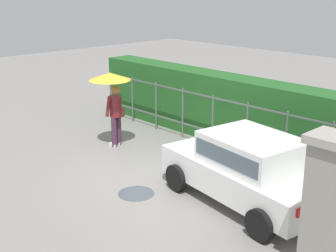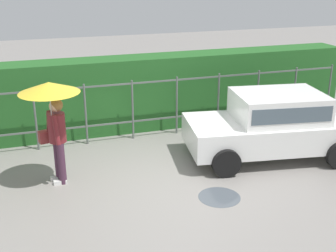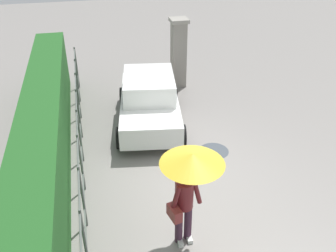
# 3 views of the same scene
# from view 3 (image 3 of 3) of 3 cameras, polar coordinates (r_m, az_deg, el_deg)

# --- Properties ---
(ground_plane) EXTENTS (40.00, 40.00, 0.00)m
(ground_plane) POSITION_cam_3_polar(r_m,az_deg,el_deg) (9.28, 2.71, -6.57)
(ground_plane) COLOR gray
(car) EXTENTS (3.92, 2.31, 1.48)m
(car) POSITION_cam_3_polar(r_m,az_deg,el_deg) (10.83, -2.91, 4.31)
(car) COLOR white
(car) RESTS_ON ground
(pedestrian) EXTENTS (1.13, 1.13, 2.08)m
(pedestrian) POSITION_cam_3_polar(r_m,az_deg,el_deg) (6.47, 3.23, -7.70)
(pedestrian) COLOR #47283D
(pedestrian) RESTS_ON ground
(gate_pillar) EXTENTS (0.60, 0.60, 2.42)m
(gate_pillar) POSITION_cam_3_polar(r_m,az_deg,el_deg) (13.14, 1.64, 11.30)
(gate_pillar) COLOR gray
(gate_pillar) RESTS_ON ground
(fence_section) EXTENTS (10.40, 0.05, 1.50)m
(fence_section) POSITION_cam_3_polar(r_m,az_deg,el_deg) (8.85, -13.42, -3.04)
(fence_section) COLOR #59605B
(fence_section) RESTS_ON ground
(hedge_row) EXTENTS (11.35, 0.90, 1.90)m
(hedge_row) POSITION_cam_3_polar(r_m,az_deg,el_deg) (8.85, -18.48, -2.91)
(hedge_row) COLOR #235B23
(hedge_row) RESTS_ON ground
(puddle_near) EXTENTS (0.79, 0.79, 0.00)m
(puddle_near) POSITION_cam_3_polar(r_m,az_deg,el_deg) (9.96, 7.10, -3.85)
(puddle_near) COLOR #4C545B
(puddle_near) RESTS_ON ground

